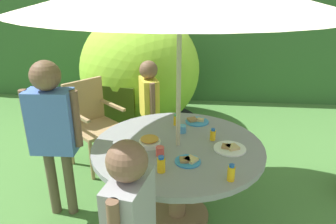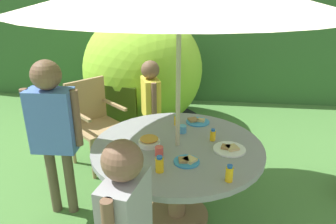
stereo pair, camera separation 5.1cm
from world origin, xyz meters
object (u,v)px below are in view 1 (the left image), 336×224
object	(u,v)px
child_in_grey_shirt	(130,218)
plate_far_left	(197,121)
wooden_chair	(91,119)
child_in_yellow_shirt	(149,98)
cup_near	(160,151)
dome_tent	(140,70)
snack_bowl	(150,141)
child_in_blue_shirt	(52,122)
juice_bottle_mid_left	(161,165)
juice_bottle_center_back	(176,120)
plate_near_right	(230,148)
cup_far	(182,129)
plate_near_left	(122,163)
garden_table	(178,159)
plate_front_edge	(188,161)
juice_bottle_far_right	(231,173)
juice_bottle_center_front	(213,135)

from	to	relation	value
child_in_grey_shirt	plate_far_left	bearing A→B (deg)	-2.07
wooden_chair	child_in_yellow_shirt	xyz separation A→B (m)	(0.63, 0.14, 0.21)
child_in_grey_shirt	cup_near	world-z (taller)	child_in_grey_shirt
dome_tent	snack_bowl	world-z (taller)	dome_tent
child_in_blue_shirt	cup_near	xyz separation A→B (m)	(0.90, -0.14, -0.14)
child_in_yellow_shirt	juice_bottle_mid_left	distance (m)	1.44
child_in_blue_shirt	juice_bottle_mid_left	distance (m)	1.01
juice_bottle_center_back	plate_near_right	bearing A→B (deg)	-43.05
dome_tent	cup_far	xyz separation A→B (m)	(0.69, -1.77, -0.06)
wooden_chair	plate_near_left	bearing A→B (deg)	-111.81
child_in_yellow_shirt	child_in_blue_shirt	bearing A→B (deg)	-52.45
child_in_blue_shirt	plate_near_left	size ratio (longest dim) A/B	6.07
child_in_blue_shirt	plate_far_left	bearing A→B (deg)	21.62
dome_tent	child_in_blue_shirt	xyz separation A→B (m)	(-0.35, -2.04, 0.09)
plate_near_right	juice_bottle_mid_left	distance (m)	0.63
garden_table	child_in_blue_shirt	world-z (taller)	child_in_blue_shirt
wooden_chair	plate_near_left	xyz separation A→B (m)	(0.64, -1.20, 0.19)
child_in_grey_shirt	juice_bottle_center_back	size ratio (longest dim) A/B	11.45
child_in_blue_shirt	cup_near	world-z (taller)	child_in_blue_shirt
plate_front_edge	child_in_blue_shirt	bearing A→B (deg)	168.65
garden_table	child_in_yellow_shirt	world-z (taller)	child_in_yellow_shirt
juice_bottle_far_right	plate_front_edge	bearing A→B (deg)	144.84
child_in_blue_shirt	child_in_grey_shirt	bearing A→B (deg)	-50.63
dome_tent	juice_bottle_center_front	bearing A→B (deg)	-52.91
dome_tent	cup_far	size ratio (longest dim) A/B	29.00
snack_bowl	juice_bottle_center_front	world-z (taller)	juice_bottle_center_front
snack_bowl	cup_far	size ratio (longest dim) A/B	2.50
wooden_chair	juice_bottle_far_right	size ratio (longest dim) A/B	7.90
child_in_blue_shirt	plate_near_left	xyz separation A→B (m)	(0.64, -0.30, -0.17)
child_in_grey_shirt	plate_near_right	world-z (taller)	child_in_grey_shirt
dome_tent	cup_near	distance (m)	2.25
snack_bowl	juice_bottle_far_right	bearing A→B (deg)	-35.42
child_in_grey_shirt	snack_bowl	bearing A→B (deg)	13.18
dome_tent	juice_bottle_mid_left	world-z (taller)	dome_tent
dome_tent	child_in_grey_shirt	distance (m)	3.02
dome_tent	juice_bottle_center_back	world-z (taller)	dome_tent
cup_far	cup_near	bearing A→B (deg)	-109.06
child_in_grey_shirt	plate_near_right	xyz separation A→B (m)	(0.60, 0.94, -0.07)
child_in_grey_shirt	plate_near_right	size ratio (longest dim) A/B	4.84
snack_bowl	child_in_blue_shirt	bearing A→B (deg)	-179.65
plate_far_left	child_in_yellow_shirt	bearing A→B (deg)	135.50
snack_bowl	cup_far	xyz separation A→B (m)	(0.25, 0.27, -0.01)
garden_table	juice_bottle_far_right	size ratio (longest dim) A/B	11.50
snack_bowl	juice_bottle_mid_left	size ratio (longest dim) A/B	1.44
snack_bowl	cup_near	xyz separation A→B (m)	(0.10, -0.15, -0.00)
juice_bottle_center_front	juice_bottle_center_back	size ratio (longest dim) A/B	0.96
wooden_chair	child_in_grey_shirt	world-z (taller)	child_in_grey_shirt
garden_table	wooden_chair	bearing A→B (deg)	140.00
juice_bottle_mid_left	juice_bottle_center_front	bearing A→B (deg)	54.67
juice_bottle_far_right	cup_near	distance (m)	0.58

